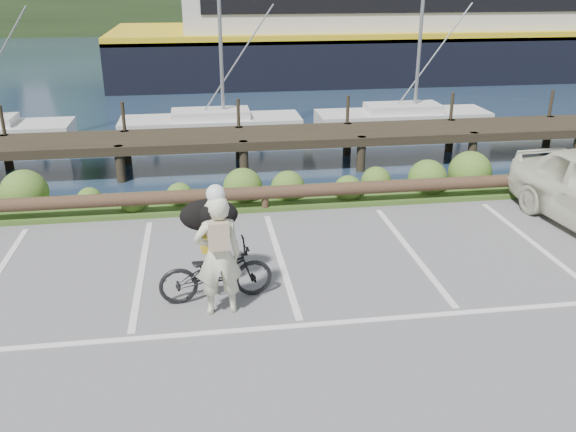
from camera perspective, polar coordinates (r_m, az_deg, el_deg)
The scene contains 7 objects.
ground at distance 9.97m, azimuth 0.85°, elevation -9.02°, with size 72.00×72.00×0.00m, color #5D5D60.
harbor_backdrop at distance 87.09m, azimuth -7.61°, elevation 18.15°, with size 170.00×160.00×30.00m.
vegetation_strip at distance 14.72m, azimuth -2.45°, elevation 1.63°, with size 34.00×1.60×0.10m, color #3D5B21.
log_rail at distance 14.08m, azimuth -2.15°, elevation 0.48°, with size 32.00×0.30×0.60m, color #443021, non-canonical shape.
bicycle at distance 10.20m, azimuth -6.76°, elevation -5.23°, with size 0.66×1.89×0.99m, color black.
cyclist at distance 9.59m, azimuth -6.53°, elevation -3.70°, with size 0.73×0.48×2.01m, color beige.
dog at distance 10.44m, azimuth -7.41°, elevation 0.08°, with size 0.99×0.48×0.57m, color black.
Camera 1 is at (-1.40, -8.46, 5.09)m, focal length 38.00 mm.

